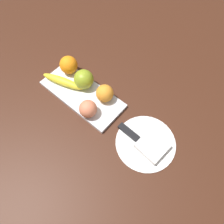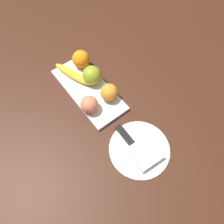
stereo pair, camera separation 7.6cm
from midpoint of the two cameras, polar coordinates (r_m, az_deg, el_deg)
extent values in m
plane|color=#3D1E12|center=(0.88, -4.37, 6.75)|extent=(2.40, 2.40, 0.00)
cube|color=silver|center=(0.86, -4.07, 6.01)|extent=(0.35, 0.15, 0.02)
sphere|color=#8AA023|center=(0.85, -3.11, 10.06)|extent=(0.08, 0.08, 0.08)
ellipsoid|color=yellow|center=(0.89, -8.60, 10.18)|extent=(0.19, 0.09, 0.03)
sphere|color=orange|center=(0.80, 1.92, 5.22)|extent=(0.07, 0.07, 0.07)
sphere|color=orange|center=(0.91, -6.21, 14.25)|extent=(0.08, 0.08, 0.08)
sphere|color=#DE7955|center=(0.77, -3.52, 1.81)|extent=(0.07, 0.07, 0.07)
cylinder|color=white|center=(0.76, 10.52, -10.28)|extent=(0.22, 0.22, 0.01)
cube|color=white|center=(0.74, 12.17, -11.44)|extent=(0.10, 0.10, 0.02)
cube|color=silver|center=(0.75, 9.36, -10.18)|extent=(0.15, 0.02, 0.00)
cube|color=black|center=(0.76, 6.47, -6.66)|extent=(0.09, 0.03, 0.01)
camera|label=1|loc=(0.04, -87.13, 5.21)|focal=32.87mm
camera|label=2|loc=(0.04, 92.87, -5.21)|focal=32.87mm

